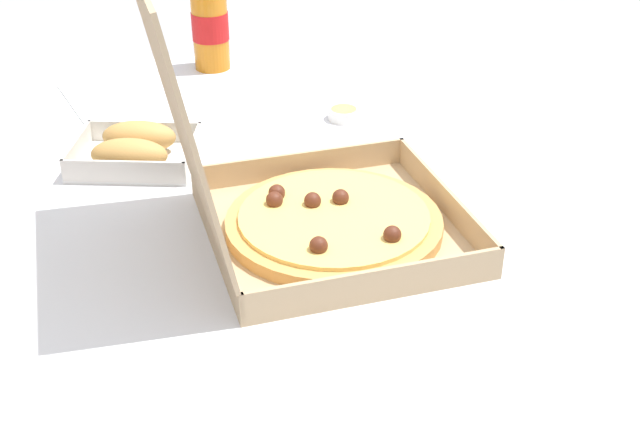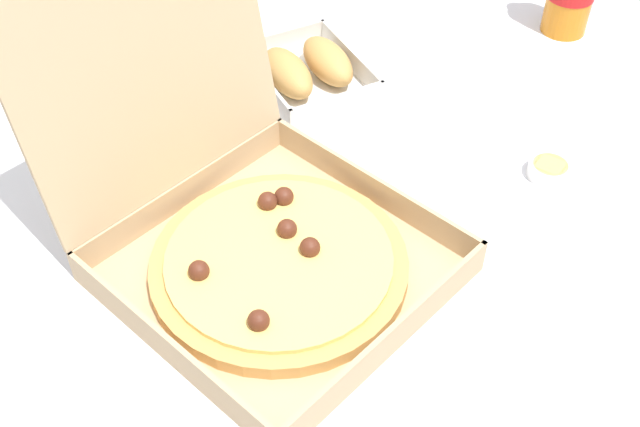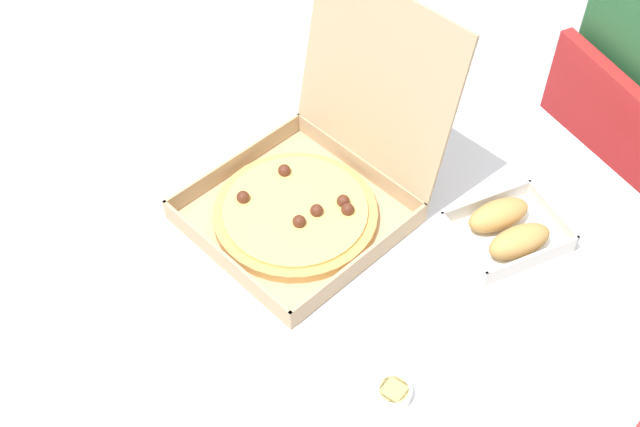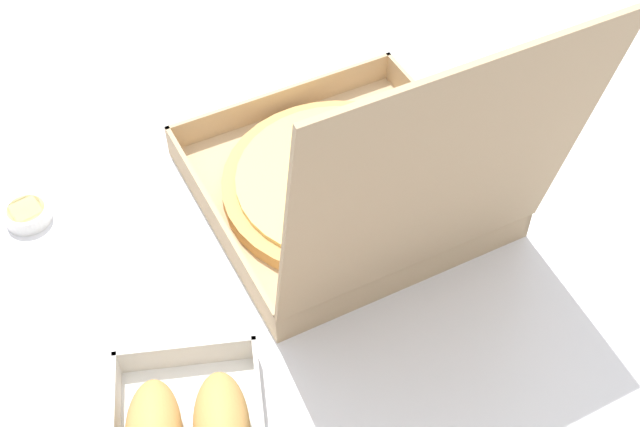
% 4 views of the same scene
% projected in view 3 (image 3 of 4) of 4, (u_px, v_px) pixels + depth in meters
% --- Properties ---
extents(ground_plane, '(10.00, 10.00, 0.00)m').
position_uv_depth(ground_plane, '(349.00, 414.00, 2.00)').
color(ground_plane, '#B2B2B7').
extents(dining_table, '(1.33, 0.99, 0.74)m').
position_uv_depth(dining_table, '(358.00, 249.00, 1.49)').
color(dining_table, white).
rests_on(dining_table, ground_plane).
extents(chair, '(0.43, 0.43, 0.83)m').
position_uv_depth(chair, '(621.00, 181.00, 1.87)').
color(chair, red).
rests_on(chair, ground_plane).
extents(pizza_box_open, '(0.42, 0.47, 0.38)m').
position_uv_depth(pizza_box_open, '(310.00, 190.00, 1.42)').
color(pizza_box_open, tan).
rests_on(pizza_box_open, dining_table).
extents(bread_side_box, '(0.17, 0.20, 0.06)m').
position_uv_depth(bread_side_box, '(508.00, 230.00, 1.39)').
color(bread_side_box, white).
rests_on(bread_side_box, dining_table).
extents(dipping_sauce_cup, '(0.06, 0.06, 0.02)m').
position_uv_depth(dipping_sauce_cup, '(394.00, 392.00, 1.20)').
color(dipping_sauce_cup, white).
rests_on(dipping_sauce_cup, dining_table).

